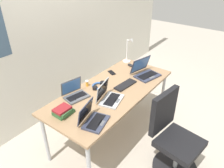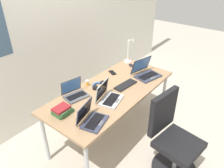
% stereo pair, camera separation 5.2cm
% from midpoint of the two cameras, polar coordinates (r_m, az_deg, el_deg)
% --- Properties ---
extents(ground_plane, '(12.00, 12.00, 0.00)m').
position_cam_midpoint_polar(ground_plane, '(3.19, -0.48, -12.74)').
color(ground_plane, '#B7AD9E').
extents(wall_back, '(6.00, 0.13, 2.60)m').
position_cam_midpoint_polar(wall_back, '(3.23, -16.79, 13.40)').
color(wall_back, silver).
rests_on(wall_back, ground_plane).
extents(desk, '(1.80, 0.80, 0.74)m').
position_cam_midpoint_polar(desk, '(2.77, -0.54, -2.44)').
color(desk, '#9E7A56').
rests_on(desk, ground_plane).
extents(desk_lamp, '(0.12, 0.18, 0.40)m').
position_cam_midpoint_polar(desk_lamp, '(3.37, 3.98, 8.78)').
color(desk_lamp, white).
rests_on(desk_lamp, desk).
extents(laptop_mid_desk, '(0.31, 0.27, 0.20)m').
position_cam_midpoint_polar(laptop_mid_desk, '(2.62, -10.20, -2.49)').
color(laptop_mid_desk, '#515459').
rests_on(laptop_mid_desk, desk).
extents(laptop_front_right, '(0.33, 0.30, 0.21)m').
position_cam_midpoint_polar(laptop_front_right, '(2.22, -5.69, -9.06)').
color(laptop_front_right, '#33384C').
rests_on(laptop_front_right, desk).
extents(laptop_back_left, '(0.35, 0.31, 0.22)m').
position_cam_midpoint_polar(laptop_back_left, '(2.52, -1.38, -3.40)').
color(laptop_back_left, '#B7BABC').
rests_on(laptop_back_left, desk).
extents(laptop_back_right, '(0.39, 0.37, 0.24)m').
position_cam_midpoint_polar(laptop_back_right, '(3.06, 8.21, 3.06)').
color(laptop_back_right, '#33384C').
rests_on(laptop_back_right, desk).
extents(external_keyboard, '(0.34, 0.15, 0.02)m').
position_cam_midpoint_polar(external_keyboard, '(2.81, 3.01, -0.24)').
color(external_keyboard, black).
rests_on(external_keyboard, desk).
extents(computer_mouse, '(0.08, 0.11, 0.03)m').
position_cam_midpoint_polar(computer_mouse, '(3.32, 4.35, 4.97)').
color(computer_mouse, black).
rests_on(computer_mouse, desk).
extents(cell_phone, '(0.12, 0.15, 0.01)m').
position_cam_midpoint_polar(cell_phone, '(3.12, -0.55, 3.00)').
color(cell_phone, black).
rests_on(cell_phone, desk).
extents(headphones, '(0.21, 0.18, 0.04)m').
position_cam_midpoint_polar(headphones, '(2.79, -3.98, -0.46)').
color(headphones, '#335999').
rests_on(headphones, desk).
extents(pill_bottle, '(0.04, 0.04, 0.08)m').
position_cam_midpoint_polar(pill_bottle, '(2.81, -7.07, 0.18)').
color(pill_bottle, gold).
rests_on(pill_bottle, desk).
extents(book_stack, '(0.21, 0.18, 0.09)m').
position_cam_midpoint_polar(book_stack, '(2.37, -13.35, -6.90)').
color(book_stack, '#336638').
rests_on(book_stack, desk).
extents(office_chair, '(0.52, 0.57, 0.97)m').
position_cam_midpoint_polar(office_chair, '(2.61, 15.12, -14.14)').
color(office_chair, black).
rests_on(office_chair, ground_plane).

